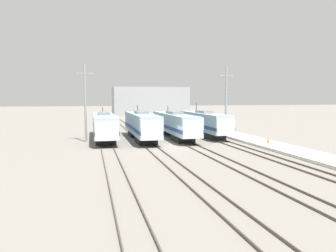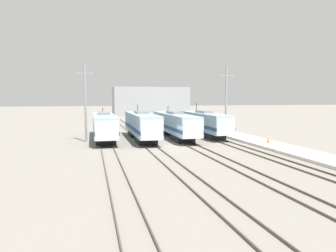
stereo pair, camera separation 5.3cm
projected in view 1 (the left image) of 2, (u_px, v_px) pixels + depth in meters
name	position (u px, v px, depth m)	size (l,w,h in m)	color
ground_plane	(171.00, 146.00, 40.66)	(400.00, 400.00, 0.00)	gray
rail_pair_far_left	(107.00, 148.00, 38.87)	(1.50, 120.00, 0.15)	#4C4238
rail_pair_center_left	(150.00, 146.00, 40.06)	(1.51, 120.00, 0.15)	#4C4238
rail_pair_center_right	(191.00, 145.00, 41.25)	(1.51, 120.00, 0.15)	#4C4238
rail_pair_far_right	(229.00, 143.00, 42.43)	(1.50, 120.00, 0.15)	#4C4238
locomotive_far_left	(104.00, 126.00, 46.61)	(3.03, 18.46, 4.48)	#232326
locomotive_center_left	(142.00, 125.00, 46.26)	(2.90, 16.97, 4.91)	#232326
locomotive_center_right	(175.00, 124.00, 48.66)	(2.86, 18.78, 4.68)	#232326
locomotive_far_right	(205.00, 123.00, 51.17)	(2.76, 17.41, 5.18)	#232326
catenary_tower_left	(85.00, 102.00, 44.12)	(2.20, 0.31, 10.52)	gray
catenary_tower_right	(226.00, 101.00, 48.79)	(2.20, 0.31, 10.52)	gray
platform	(259.00, 142.00, 43.40)	(4.00, 120.00, 0.32)	beige
traffic_cone	(268.00, 140.00, 41.26)	(0.37, 0.37, 0.70)	orange
depot_building	(150.00, 101.00, 111.45)	(24.75, 13.01, 9.46)	#9EA3A8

